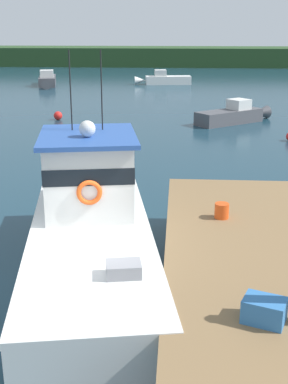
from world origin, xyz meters
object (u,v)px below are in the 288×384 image
Objects in this scene: moored_boat_outer_mooring at (164,79)px; crate_single_by_cleat at (264,310)px; main_fishing_boat at (91,228)px; bait_bucket at (222,211)px; mooring_buoy_channel_marker at (215,118)px; moored_boat_near_channel at (47,80)px; mooring_buoy_outer at (58,116)px; moored_boat_far_right at (234,115)px.

crate_single_by_cleat is at bearing -86.34° from moored_boat_outer_mooring.
main_fishing_boat is 5.04m from crate_single_by_cleat.
mooring_buoy_channel_marker is (1.08, 18.42, -1.15)m from bait_bucket.
moored_boat_near_channel is at bearing 129.11° from mooring_buoy_channel_marker.
crate_single_by_cleat is at bearing -71.65° from moored_boat_near_channel.
bait_bucket is 20.24m from mooring_buoy_outer.
crate_single_by_cleat is 22.64m from moored_boat_far_right.
main_fishing_boat is at bearing -102.04° from mooring_buoy_channel_marker.
bait_bucket is at bearing -96.61° from moored_boat_far_right.
main_fishing_boat reaches higher than mooring_buoy_outer.
crate_single_by_cleat is at bearing -50.40° from main_fishing_boat.
crate_single_by_cleat reaches higher than moored_boat_near_channel.
crate_single_by_cleat is 0.11× the size of moored_boat_outer_mooring.
mooring_buoy_outer is (-10.16, 0.20, -0.20)m from moored_boat_far_right.
moored_boat_outer_mooring is (-2.39, 37.60, -0.92)m from bait_bucket.
moored_boat_far_right is 0.88× the size of moored_boat_outer_mooring.
bait_bucket reaches higher than mooring_buoy_channel_marker.
crate_single_by_cleat is 0.13× the size of moored_boat_far_right.
moored_boat_near_channel is 11.47× the size of mooring_buoy_outer.
mooring_buoy_outer reaches higher than mooring_buoy_channel_marker.
crate_single_by_cleat reaches higher than moored_boat_outer_mooring.
bait_bucket reaches higher than mooring_buoy_outer.
main_fishing_boat is 2.95m from bait_bucket.
mooring_buoy_outer is 1.13× the size of mooring_buoy_channel_marker.
moored_boat_far_right is 19.77m from moored_boat_outer_mooring.
main_fishing_boat is at bearing -173.79° from bait_bucket.
main_fishing_boat is 29.32× the size of bait_bucket.
moored_boat_near_channel is at bearing 109.93° from bait_bucket.
moored_boat_far_right is at bearing -76.81° from moored_boat_outer_mooring.
crate_single_by_cleat is at bearing -69.90° from mooring_buoy_outer.
bait_bucket is at bearing -93.36° from mooring_buoy_channel_marker.
moored_boat_near_channel is (-12.93, 35.65, -0.88)m from bait_bucket.
moored_boat_outer_mooring is 19.87m from mooring_buoy_outer.
mooring_buoy_channel_marker is at bearing -79.76° from moored_boat_outer_mooring.
mooring_buoy_channel_marker is (-1.05, 0.07, -0.22)m from moored_boat_far_right.
moored_boat_far_right is (1.84, 22.54, -0.93)m from crate_single_by_cleat.
moored_boat_far_right is 9.26× the size of mooring_buoy_outer.
main_fishing_boat reaches higher than moored_boat_outer_mooring.
moored_boat_outer_mooring is at bearing 93.63° from bait_bucket.
moored_boat_outer_mooring is 19.49m from mooring_buoy_channel_marker.
moored_boat_outer_mooring is at bearing 93.66° from crate_single_by_cleat.
bait_bucket reaches higher than moored_boat_near_channel.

